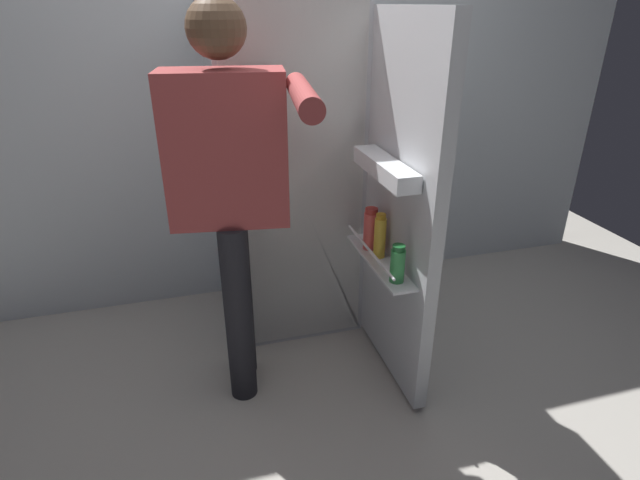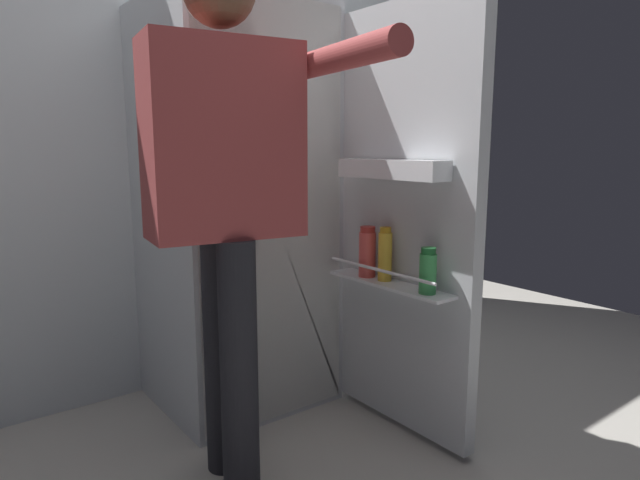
{
  "view_description": "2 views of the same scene",
  "coord_description": "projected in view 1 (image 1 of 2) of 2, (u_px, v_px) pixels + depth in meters",
  "views": [
    {
      "loc": [
        -0.51,
        -1.93,
        1.65
      ],
      "look_at": [
        0.02,
        -0.05,
        0.73
      ],
      "focal_mm": 28.2,
      "sensor_mm": 36.0,
      "label": 1
    },
    {
      "loc": [
        -1.14,
        -1.52,
        1.12
      ],
      "look_at": [
        -0.05,
        -0.1,
        0.81
      ],
      "focal_mm": 30.55,
      "sensor_mm": 36.0,
      "label": 2
    }
  ],
  "objects": [
    {
      "name": "refrigerator",
      "position": [
        292.0,
        175.0,
        2.6
      ],
      "size": [
        0.75,
        1.3,
        1.69
      ],
      "color": "silver",
      "rests_on": "ground_plane"
    },
    {
      "name": "person",
      "position": [
        231.0,
        178.0,
        2.0
      ],
      "size": [
        0.57,
        0.83,
        1.68
      ],
      "color": "black",
      "rests_on": "ground_plane"
    },
    {
      "name": "ground_plane",
      "position": [
        313.0,
        368.0,
        2.51
      ],
      "size": [
        5.44,
        5.44,
        0.0
      ],
      "primitive_type": "plane",
      "color": "#B7B2A8"
    },
    {
      "name": "kitchen_wall",
      "position": [
        268.0,
        86.0,
        2.79
      ],
      "size": [
        4.4,
        0.1,
        2.47
      ],
      "primitive_type": "cube",
      "color": "silver",
      "rests_on": "ground_plane"
    }
  ]
}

